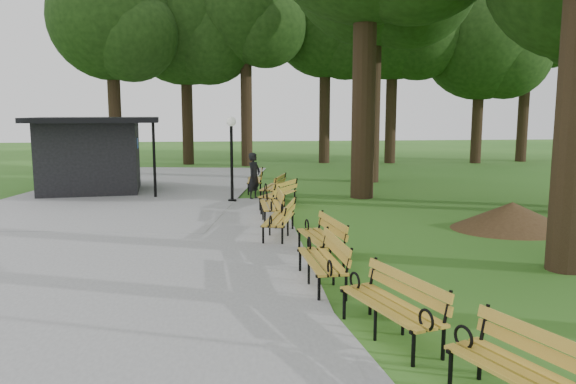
{
  "coord_description": "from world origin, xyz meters",
  "views": [
    {
      "loc": [
        -1.76,
        -7.73,
        2.97
      ],
      "look_at": [
        -0.22,
        5.02,
        1.1
      ],
      "focal_mm": 33.97,
      "sensor_mm": 36.0,
      "label": 1
    }
  ],
  "objects": [
    {
      "name": "ground",
      "position": [
        0.0,
        0.0,
        0.0
      ],
      "size": [
        100.0,
        100.0,
        0.0
      ],
      "primitive_type": "plane",
      "color": "#2D651C",
      "rests_on": "ground"
    },
    {
      "name": "path",
      "position": [
        -4.0,
        3.0,
        0.03
      ],
      "size": [
        12.0,
        38.0,
        0.06
      ],
      "primitive_type": "cube",
      "color": "gray",
      "rests_on": "ground"
    },
    {
      "name": "person",
      "position": [
        -0.7,
        10.91,
        0.81
      ],
      "size": [
        0.65,
        0.71,
        1.62
      ],
      "primitive_type": "imported",
      "rotation": [
        0.0,
        0.0,
        0.97
      ],
      "color": "black",
      "rests_on": "ground"
    },
    {
      "name": "kiosk",
      "position": [
        -6.66,
        13.25,
        1.4
      ],
      "size": [
        4.87,
        4.35,
        2.81
      ],
      "primitive_type": null,
      "rotation": [
        0.0,
        0.0,
        0.11
      ],
      "color": "black",
      "rests_on": "ground"
    },
    {
      "name": "lamp_post",
      "position": [
        -1.47,
        10.38,
        2.07
      ],
      "size": [
        0.32,
        0.32,
        2.85
      ],
      "color": "black",
      "rests_on": "ground"
    },
    {
      "name": "dirt_mound",
      "position": [
        5.62,
        5.25,
        0.35
      ],
      "size": [
        2.61,
        2.61,
        0.7
      ],
      "primitive_type": "cone",
      "color": "#47301C",
      "rests_on": "ground"
    },
    {
      "name": "bench_1",
      "position": [
        1.15,
        -3.12,
        0.44
      ],
      "size": [
        1.27,
        2.0,
        0.88
      ],
      "primitive_type": null,
      "rotation": [
        0.0,
        0.0,
        -1.21
      ],
      "color": "gold",
      "rests_on": "ground"
    },
    {
      "name": "bench_2",
      "position": [
        0.41,
        -1.04,
        0.44
      ],
      "size": [
        1.16,
        2.0,
        0.88
      ],
      "primitive_type": null,
      "rotation": [
        0.0,
        0.0,
        -1.28
      ],
      "color": "gold",
      "rests_on": "ground"
    },
    {
      "name": "bench_3",
      "position": [
        -0.1,
        1.24,
        0.44
      ],
      "size": [
        0.72,
        1.92,
        0.88
      ],
      "primitive_type": null,
      "rotation": [
        0.0,
        0.0,
        -1.53
      ],
      "color": "gold",
      "rests_on": "ground"
    },
    {
      "name": "bench_4",
      "position": [
        0.18,
        2.93,
        0.44
      ],
      "size": [
        0.86,
        1.96,
        0.88
      ],
      "primitive_type": null,
      "rotation": [
        0.0,
        0.0,
        -1.45
      ],
      "color": "gold",
      "rests_on": "ground"
    },
    {
      "name": "bench_5",
      "position": [
        -0.45,
        5.02,
        0.44
      ],
      "size": [
        1.12,
        2.0,
        0.88
      ],
      "primitive_type": null,
      "rotation": [
        0.0,
        0.0,
        -1.84
      ],
      "color": "gold",
      "rests_on": "ground"
    },
    {
      "name": "bench_6",
      "position": [
        -0.46,
        7.03,
        0.44
      ],
      "size": [
        0.66,
        1.91,
        0.88
      ],
      "primitive_type": null,
      "rotation": [
        0.0,
        0.0,
        -1.58
      ],
      "color": "gold",
      "rests_on": "ground"
    },
    {
      "name": "bench_7",
      "position": [
        -0.05,
        9.11,
        0.44
      ],
      "size": [
        1.52,
        1.96,
        0.88
      ],
      "primitive_type": null,
      "rotation": [
        0.0,
        0.0,
        -2.11
      ],
      "color": "gold",
      "rests_on": "ground"
    },
    {
      "name": "bench_8",
      "position": [
        -0.08,
        10.71,
        0.44
      ],
      "size": [
        1.19,
        2.0,
        0.88
      ],
      "primitive_type": null,
      "rotation": [
        0.0,
        0.0,
        -1.88
      ],
      "color": "gold",
      "rests_on": "ground"
    },
    {
      "name": "bench_9",
      "position": [
        -0.58,
        12.73,
        0.44
      ],
      "size": [
        0.78,
        1.94,
        0.88
      ],
      "primitive_type": null,
      "rotation": [
        0.0,
        0.0,
        -1.64
      ],
      "color": "gold",
      "rests_on": "ground"
    },
    {
      "name": "tree_backdrop",
      "position": [
        7.07,
        22.97,
        8.2
      ],
      "size": [
        36.04,
        10.32,
        16.39
      ],
      "primitive_type": null,
      "color": "black",
      "rests_on": "ground"
    }
  ]
}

